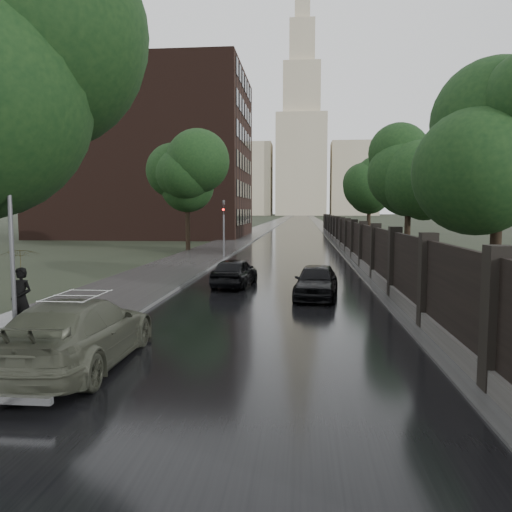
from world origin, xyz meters
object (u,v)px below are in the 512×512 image
(traffic_light, at_px, (224,223))
(car_right_near, at_px, (316,281))
(volga_sedan, at_px, (78,332))
(pedestrian_umbrella, at_px, (20,265))
(lamp_post, at_px, (11,239))
(tree_right_a, at_px, (499,160))
(hatchback_left, at_px, (235,272))
(tree_left_far, at_px, (187,186))
(tree_right_c, at_px, (369,193))
(tree_right_b, at_px, (409,183))

(traffic_light, height_order, car_right_near, traffic_light)
(volga_sedan, distance_m, pedestrian_umbrella, 3.71)
(lamp_post, bearing_deg, tree_right_a, 26.74)
(tree_right_a, height_order, hatchback_left, tree_right_a)
(traffic_light, xyz_separation_m, hatchback_left, (2.50, -12.80, -1.76))
(tree_left_far, bearing_deg, traffic_light, -53.53)
(tree_right_a, bearing_deg, traffic_light, 124.77)
(tree_right_a, relative_size, hatchback_left, 1.88)
(car_right_near, xyz_separation_m, pedestrian_umbrella, (-7.89, -6.42, 1.25))
(lamp_post, bearing_deg, hatchback_left, 71.39)
(traffic_light, bearing_deg, hatchback_left, -78.95)
(hatchback_left, distance_m, pedestrian_umbrella, 10.12)
(tree_right_c, height_order, lamp_post, tree_right_c)
(tree_left_far, xyz_separation_m, tree_right_b, (15.50, -8.00, -0.29))
(tree_right_a, distance_m, pedestrian_umbrella, 14.87)
(tree_right_c, height_order, traffic_light, tree_right_c)
(traffic_light, relative_size, hatchback_left, 1.07)
(hatchback_left, bearing_deg, traffic_light, -73.04)
(lamp_post, bearing_deg, tree_right_c, 71.48)
(tree_right_b, distance_m, traffic_light, 12.44)
(tree_right_c, xyz_separation_m, lamp_post, (-12.90, -38.50, -2.28))
(hatchback_left, bearing_deg, tree_right_b, -127.58)
(tree_left_far, distance_m, lamp_post, 28.73)
(tree_right_a, xyz_separation_m, volga_sedan, (-11.10, -7.17, -4.21))
(tree_right_b, relative_size, tree_right_c, 1.00)
(tree_right_b, distance_m, hatchback_left, 14.19)
(pedestrian_umbrella, bearing_deg, tree_right_c, 80.10)
(traffic_light, bearing_deg, volga_sedan, -88.34)
(lamp_post, relative_size, volga_sedan, 1.01)
(volga_sedan, bearing_deg, tree_right_b, -118.95)
(volga_sedan, bearing_deg, tree_left_far, -82.70)
(tree_left_far, relative_size, lamp_post, 1.45)
(tree_right_c, distance_m, hatchback_left, 29.64)
(tree_right_b, relative_size, pedestrian_umbrella, 2.69)
(traffic_light, bearing_deg, car_right_near, -68.82)
(volga_sedan, bearing_deg, car_right_near, -122.23)
(tree_right_a, xyz_separation_m, pedestrian_umbrella, (-13.73, -4.81, -3.06))
(tree_right_a, xyz_separation_m, tree_right_b, (0.00, 14.00, 0.00))
(tree_right_a, height_order, lamp_post, tree_right_a)
(lamp_post, distance_m, traffic_light, 23.52)
(pedestrian_umbrella, bearing_deg, tree_left_far, 104.33)
(lamp_post, bearing_deg, tree_right_b, 57.82)
(tree_right_b, xyz_separation_m, traffic_light, (-11.80, 2.99, -2.55))
(tree_right_a, relative_size, traffic_light, 1.75)
(tree_left_far, relative_size, tree_right_a, 1.05)
(tree_right_c, xyz_separation_m, car_right_near, (-5.84, -30.39, -4.30))
(tree_right_c, xyz_separation_m, volga_sedan, (-11.10, -39.17, -4.21))
(volga_sedan, xyz_separation_m, car_right_near, (5.26, 8.77, -0.09))
(lamp_post, distance_m, volga_sedan, 2.72)
(hatchback_left, distance_m, car_right_near, 4.32)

